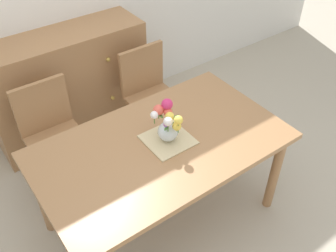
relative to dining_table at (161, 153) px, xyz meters
The scene contains 7 objects.
ground_plane 0.67m from the dining_table, ahead, with size 12.00×12.00×0.00m, color #B7AD99.
dining_table is the anchor object (origin of this frame).
chair_left 0.95m from the dining_table, 118.72° to the left, with size 0.42×0.42×0.90m.
chair_right 0.95m from the dining_table, 61.28° to the left, with size 0.42×0.42×0.90m.
dresser 1.34m from the dining_table, 93.30° to the left, with size 1.40×0.47×1.00m.
placemat 0.11m from the dining_table, ahead, with size 0.29×0.29×0.01m, color #CCB789.
flower_vase 0.23m from the dining_table, ahead, with size 0.18×0.25×0.25m.
Camera 1 is at (-1.02, -1.49, 2.43)m, focal length 40.72 mm.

